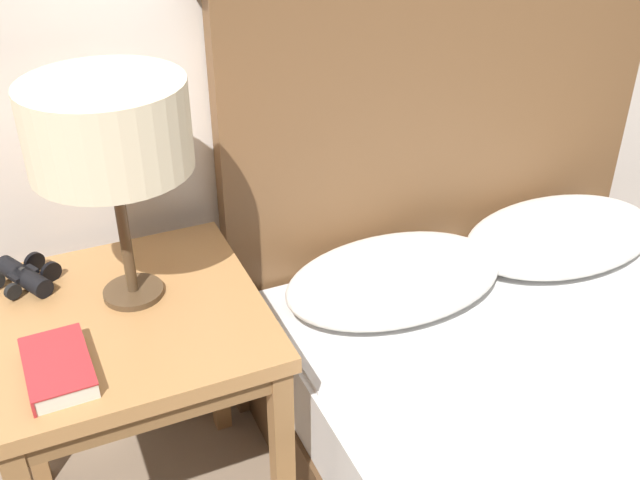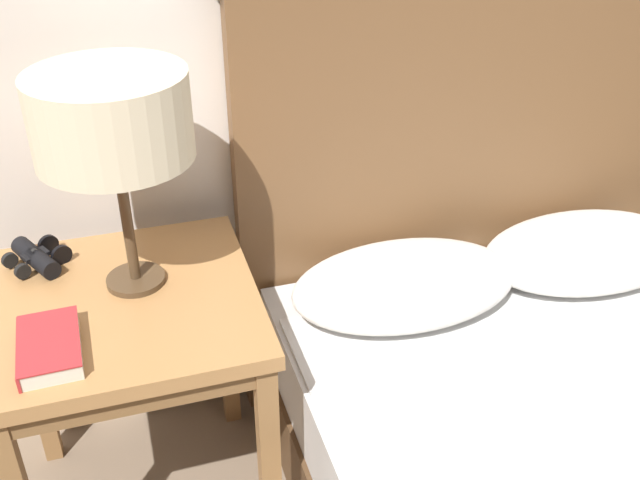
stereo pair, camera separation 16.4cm
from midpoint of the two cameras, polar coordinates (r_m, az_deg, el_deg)
The scene contains 4 objects.
nightstand at distance 1.71m, azimuth -11.83°, elevation -6.88°, with size 0.58×0.58×0.66m.
table_lamp at distance 1.52m, azimuth -12.67°, elevation 8.85°, with size 0.32×0.32×0.48m.
book_on_nightstand at distance 1.53m, azimuth -17.15°, elevation -7.92°, with size 0.12×0.20×0.04m.
binoculars_pair at distance 1.81m, azimuth -18.42°, elevation -1.34°, with size 0.16×0.16×0.05m.
Camera 2 is at (-0.49, -0.83, 1.62)m, focal length 42.00 mm.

